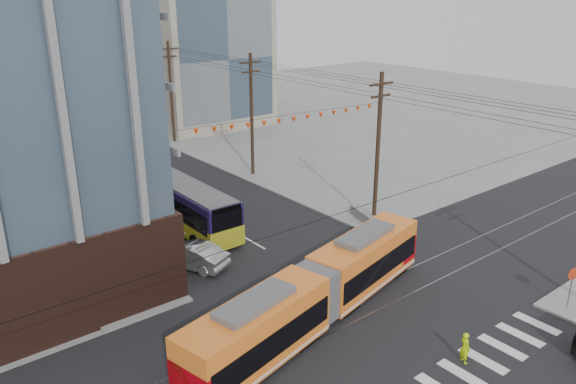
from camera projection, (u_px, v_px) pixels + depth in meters
name	position (u px, v px, depth m)	size (l,w,h in m)	color
ground	(420.00, 337.00, 27.60)	(160.00, 160.00, 0.00)	slate
bg_bldg_ne_near	(198.00, 59.00, 69.42)	(14.00, 14.00, 16.00)	gray
bg_bldg_ne_far	(143.00, 53.00, 85.57)	(16.00, 16.00, 14.00)	#8C99A5
utility_pole_far	(116.00, 77.00, 71.69)	(0.30, 0.30, 11.00)	black
streetcar	(316.00, 293.00, 28.32)	(17.22, 2.42, 3.32)	orange
city_bus	(182.00, 203.00, 40.13)	(2.62, 12.10, 3.43)	#1A1240
parked_car_silver	(191.00, 255.00, 34.38)	(1.66, 4.75, 1.57)	#A9ACAF
parked_car_white	(160.00, 235.00, 37.65)	(1.70, 4.19, 1.22)	#B9AFB0
parked_car_grey	(128.00, 220.00, 39.88)	(2.17, 4.71, 1.31)	slate
pedestrian	(465.00, 348.00, 25.50)	(0.57, 0.37, 1.55)	#C2F404
stop_sign	(570.00, 291.00, 29.52)	(0.72, 0.72, 2.36)	red
jersey_barrier	(367.00, 219.00, 40.74)	(0.93, 4.13, 0.83)	#595760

